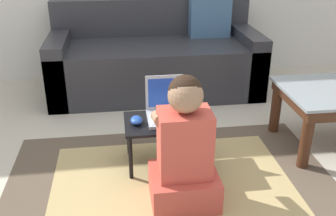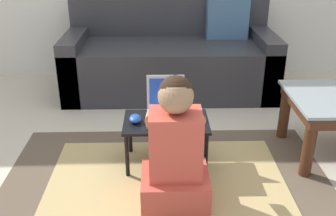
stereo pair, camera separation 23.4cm
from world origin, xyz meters
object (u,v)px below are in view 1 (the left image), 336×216
at_px(laptop, 166,112).
at_px(person_seated, 184,152).
at_px(laptop_desk, 167,126).
at_px(couch, 156,59).
at_px(computer_mouse, 136,120).

height_order(laptop, person_seated, person_seated).
distance_m(laptop_desk, person_seated, 0.38).
bearing_deg(couch, computer_mouse, -101.11).
distance_m(couch, person_seated, 1.63).
bearing_deg(laptop, couch, 86.80).
xyz_separation_m(couch, laptop_desk, (-0.07, -1.26, -0.02)).
bearing_deg(computer_mouse, laptop_desk, 3.29).
bearing_deg(couch, laptop, -93.20).
distance_m(couch, laptop_desk, 1.26).
xyz_separation_m(laptop_desk, computer_mouse, (-0.18, -0.01, 0.06)).
bearing_deg(computer_mouse, laptop, 15.25).
height_order(laptop_desk, computer_mouse, computer_mouse).
relative_size(laptop, person_seated, 0.34).
relative_size(laptop_desk, computer_mouse, 5.22).
relative_size(laptop, computer_mouse, 2.50).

